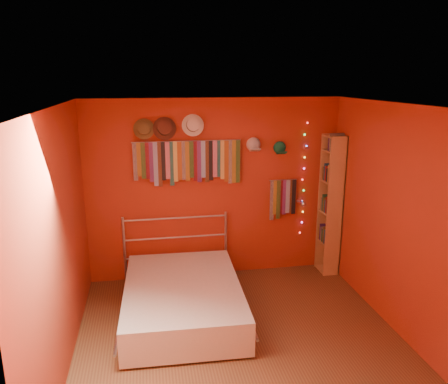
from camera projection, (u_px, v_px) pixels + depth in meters
ground at (241, 342)px, 4.70m from camera, size 3.50×3.50×0.00m
back_wall at (215, 190)px, 6.04m from camera, size 3.50×0.02×2.50m
right_wall at (402, 223)px, 4.68m from camera, size 0.02×3.50×2.50m
left_wall at (60, 244)px, 4.08m from camera, size 0.02×3.50×2.50m
ceiling at (244, 106)px, 4.06m from camera, size 3.50×3.50×0.02m
tie_rack at (189, 161)px, 5.81m from camera, size 1.45×0.03×0.61m
small_tie_rack at (283, 197)px, 6.18m from camera, size 0.40×0.03×0.59m
fedora_olive at (144, 129)px, 5.57m from camera, size 0.27×0.15×0.27m
fedora_brown at (165, 128)px, 5.61m from camera, size 0.30×0.16×0.30m
fedora_white at (193, 125)px, 5.67m from camera, size 0.29×0.16×0.29m
cap_white at (253, 145)px, 5.92m from camera, size 0.19×0.23×0.19m
cap_green at (280, 148)px, 6.00m from camera, size 0.18×0.22×0.18m
fairy_lights at (304, 180)px, 6.20m from camera, size 0.06×0.02×1.62m
reading_lamp at (302, 204)px, 6.10m from camera, size 0.06×0.27×0.08m
bookshelf at (333, 204)px, 6.18m from camera, size 0.25×0.34×2.00m
bed at (183, 298)px, 5.17m from camera, size 1.50×1.99×0.95m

